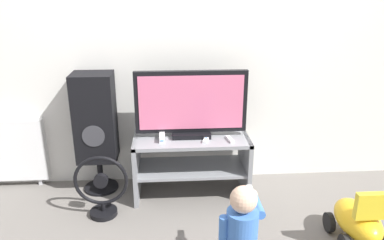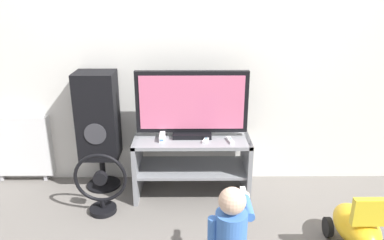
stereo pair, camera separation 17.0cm
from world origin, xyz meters
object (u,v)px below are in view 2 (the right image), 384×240
(child, at_px, (231,233))
(ride_on_toy, at_px, (357,226))
(radiator, at_px, (19,146))
(television, at_px, (192,105))
(remote_secondary, at_px, (206,140))
(game_console, at_px, (163,136))
(speaker_tower, at_px, (98,118))
(floor_fan, at_px, (101,186))
(remote_primary, at_px, (230,140))

(child, relative_size, ride_on_toy, 1.48)
(radiator, bearing_deg, television, -7.90)
(child, xyz_separation_m, radiator, (-1.81, 1.41, -0.07))
(television, height_order, remote_secondary, television)
(game_console, bearing_deg, ride_on_toy, -28.04)
(game_console, relative_size, radiator, 0.31)
(remote_secondary, relative_size, speaker_tower, 0.13)
(television, bearing_deg, floor_fan, -156.04)
(remote_secondary, height_order, radiator, radiator)
(remote_secondary, bearing_deg, television, 134.72)
(remote_primary, bearing_deg, ride_on_toy, -39.06)
(game_console, xyz_separation_m, floor_fan, (-0.48, -0.27, -0.33))
(television, distance_m, floor_fan, 0.99)
(remote_primary, distance_m, remote_secondary, 0.20)
(game_console, xyz_separation_m, speaker_tower, (-0.57, 0.16, 0.10))
(child, xyz_separation_m, speaker_tower, (-1.03, 1.29, 0.24))
(remote_primary, distance_m, floor_fan, 1.11)
(ride_on_toy, bearing_deg, remote_primary, 140.94)
(speaker_tower, relative_size, ride_on_toy, 2.23)
(radiator, bearing_deg, child, -37.81)
(remote_primary, xyz_separation_m, floor_fan, (-1.05, -0.20, -0.31))
(speaker_tower, height_order, ride_on_toy, speaker_tower)
(remote_primary, xyz_separation_m, radiator, (-1.92, 0.35, -0.20))
(speaker_tower, distance_m, floor_fan, 0.61)
(game_console, bearing_deg, remote_secondary, -9.11)
(television, relative_size, game_console, 4.64)
(remote_secondary, relative_size, ride_on_toy, 0.28)
(speaker_tower, bearing_deg, remote_secondary, -13.27)
(remote_primary, height_order, floor_fan, remote_primary)
(floor_fan, relative_size, ride_on_toy, 1.08)
(speaker_tower, xyz_separation_m, radiator, (-0.78, 0.12, -0.32))
(remote_primary, bearing_deg, remote_secondary, 176.46)
(child, height_order, ride_on_toy, child)
(speaker_tower, bearing_deg, ride_on_toy, -24.71)
(television, distance_m, game_console, 0.36)
(floor_fan, xyz_separation_m, radiator, (-0.87, 0.55, 0.12))
(television, bearing_deg, remote_secondary, -45.28)
(remote_primary, height_order, remote_secondary, same)
(floor_fan, height_order, radiator, radiator)
(remote_primary, bearing_deg, speaker_tower, 168.39)
(game_console, relative_size, floor_fan, 0.39)
(remote_secondary, distance_m, ride_on_toy, 1.28)
(game_console, relative_size, speaker_tower, 0.19)
(remote_secondary, bearing_deg, game_console, 170.89)
(television, height_order, remote_primary, television)
(game_console, distance_m, speaker_tower, 0.60)
(game_console, relative_size, ride_on_toy, 0.42)
(game_console, distance_m, radiator, 1.40)
(remote_secondary, distance_m, radiator, 1.76)
(game_console, xyz_separation_m, ride_on_toy, (1.38, -0.74, -0.38))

